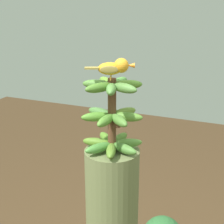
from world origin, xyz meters
name	(u,v)px	position (x,y,z in m)	size (l,w,h in m)	color
banana_bunch	(112,116)	(0.00, 0.00, 1.39)	(0.29, 0.29, 0.35)	brown
perched_bird	(115,67)	(-0.02, -0.02, 1.62)	(0.11, 0.21, 0.09)	#C68933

